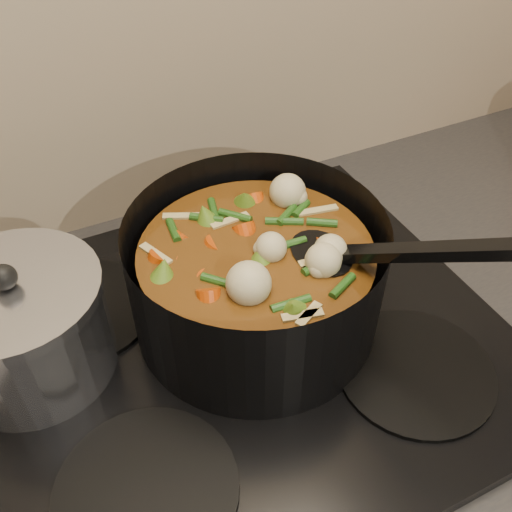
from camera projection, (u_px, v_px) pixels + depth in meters
name	position (u px, v px, depth m)	size (l,w,h in m)	color
counter	(245.00, 510.00, 1.01)	(2.64, 0.64, 0.91)	brown
stovetop	(241.00, 344.00, 0.69)	(0.62, 0.54, 0.03)	black
stockpot	(257.00, 278.00, 0.67)	(0.37, 0.39, 0.22)	black
saucepan	(24.00, 327.00, 0.62)	(0.19, 0.19, 0.15)	silver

